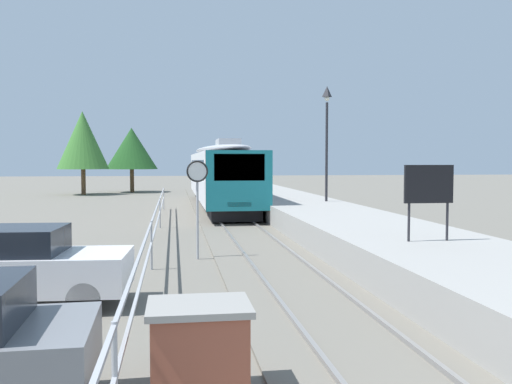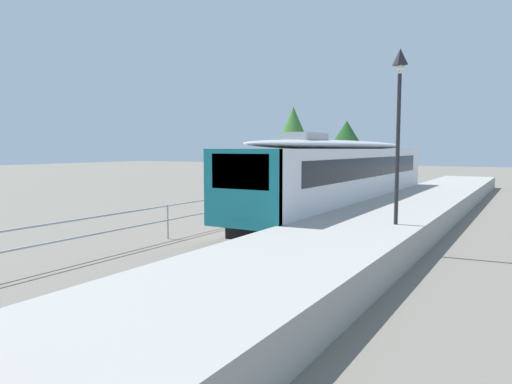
# 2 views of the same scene
# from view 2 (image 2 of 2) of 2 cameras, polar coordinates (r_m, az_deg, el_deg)

# --- Properties ---
(ground_plane) EXTENTS (160.00, 160.00, 0.00)m
(ground_plane) POSITION_cam_2_polar(r_m,az_deg,el_deg) (17.99, -7.73, -5.19)
(ground_plane) COLOR #6B665B
(track_rails) EXTENTS (3.20, 60.00, 0.14)m
(track_rails) POSITION_cam_2_polar(r_m,az_deg,el_deg) (16.32, 0.61, -6.09)
(track_rails) COLOR #6B665B
(track_rails) RESTS_ON ground
(commuter_train) EXTENTS (2.82, 19.64, 3.74)m
(commuter_train) POSITION_cam_2_polar(r_m,az_deg,el_deg) (23.65, 10.80, 2.49)
(commuter_train) COLOR silver
(commuter_train) RESTS_ON track_rails
(station_platform) EXTENTS (3.90, 60.00, 0.90)m
(station_platform) POSITION_cam_2_polar(r_m,az_deg,el_deg) (14.92, 11.55, -5.65)
(station_platform) COLOR #999691
(station_platform) RESTS_ON ground
(platform_lamp_mid_platform) EXTENTS (0.34, 0.34, 5.35)m
(platform_lamp_mid_platform) POSITION_cam_2_polar(r_m,az_deg,el_deg) (15.22, 16.86, 10.23)
(platform_lamp_mid_platform) COLOR #232328
(platform_lamp_mid_platform) RESTS_ON station_platform
(tree_behind_carpark) EXTENTS (4.53, 4.53, 5.72)m
(tree_behind_carpark) POSITION_cam_2_polar(r_m,az_deg,el_deg) (42.51, 10.86, 6.00)
(tree_behind_carpark) COLOR brown
(tree_behind_carpark) RESTS_ON ground
(tree_behind_station_far) EXTENTS (4.17, 4.17, 6.86)m
(tree_behind_station_far) POSITION_cam_2_polar(r_m,az_deg,el_deg) (41.11, 4.50, 6.94)
(tree_behind_station_far) COLOR brown
(tree_behind_station_far) RESTS_ON ground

